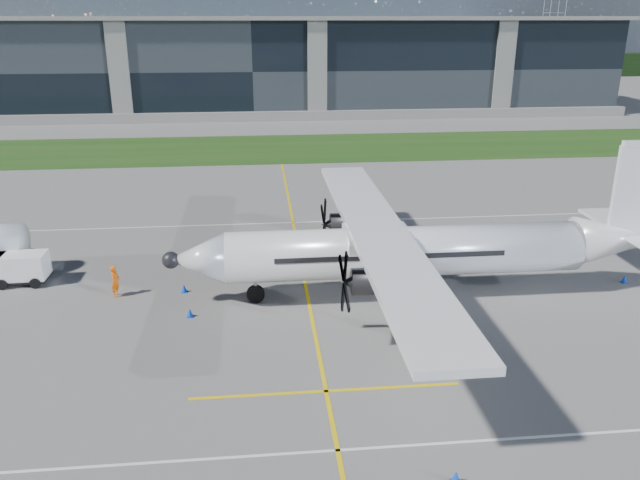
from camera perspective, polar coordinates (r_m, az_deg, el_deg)
The scene contains 14 objects.
ground at distance 71.19m, azimuth -5.98°, elevation 7.02°, with size 400.00×400.00×0.00m, color #5A5855.
grass_strip at distance 79.01m, azimuth -5.99°, elevation 8.31°, with size 400.00×18.00×0.04m, color #1A3F11.
terminal_building at distance 109.76m, azimuth -6.18°, elevation 15.45°, with size 120.00×20.00×15.00m, color black.
tree_line at distance 169.93m, azimuth -6.11°, elevation 15.43°, with size 400.00×6.00×6.00m, color black.
pylon_east at distance 198.42m, azimuth 20.56°, elevation 18.44°, with size 9.00×4.60×30.00m, color gray, non-canonical shape.
yellow_taxiway_centerline at distance 42.51m, azimuth -1.81°, elevation -1.74°, with size 0.20×70.00×0.01m, color yellow.
turboprop_aircraft at distance 35.97m, azimuth 9.51°, elevation 1.58°, with size 29.10×30.18×9.05m, color white, non-canonical shape.
baggage_tug at distance 42.54m, azimuth -25.59°, elevation -2.38°, with size 3.20×1.92×1.92m, color white, non-canonical shape.
ground_crew_person at distance 38.51m, azimuth -18.23°, elevation -3.40°, with size 0.88×0.63×2.17m, color #F25907.
safety_cone_portwing at distance 24.05m, azimuth 12.31°, elevation -20.41°, with size 0.36×0.36×0.50m, color blue.
safety_cone_tail at distance 43.08m, azimuth 26.07°, elevation -3.21°, with size 0.36×0.36×0.50m, color blue.
safety_cone_nose_port at distance 35.20m, azimuth -11.80°, elevation -6.52°, with size 0.36×0.36×0.50m, color blue.
safety_cone_stbdwing at distance 50.98m, azimuth 2.39°, elevation 2.25°, with size 0.36×0.36×0.50m, color blue.
safety_cone_nose_stbd at distance 38.29m, azimuth -12.33°, elevation -4.33°, with size 0.36×0.36×0.50m, color blue.
Camera 1 is at (0.35, -29.46, 15.60)m, focal length 35.00 mm.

